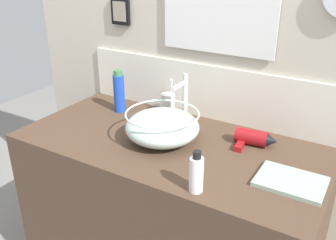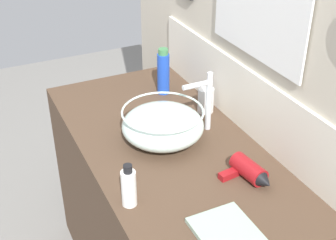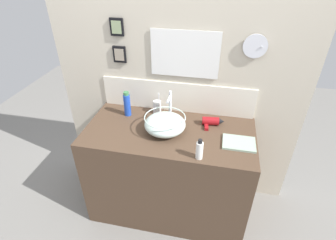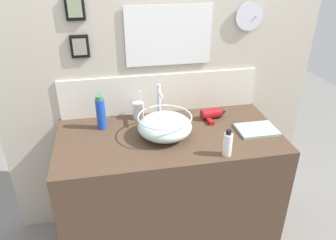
{
  "view_description": "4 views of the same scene",
  "coord_description": "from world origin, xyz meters",
  "px_view_note": "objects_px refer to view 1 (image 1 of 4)",
  "views": [
    {
      "loc": [
        0.73,
        -1.23,
        1.62
      ],
      "look_at": [
        -0.01,
        0.0,
        0.97
      ],
      "focal_mm": 40.0,
      "sensor_mm": 36.0,
      "label": 1
    },
    {
      "loc": [
        1.36,
        -0.65,
        1.88
      ],
      "look_at": [
        -0.01,
        0.0,
        0.97
      ],
      "focal_mm": 50.0,
      "sensor_mm": 36.0,
      "label": 2
    },
    {
      "loc": [
        0.33,
        -1.63,
        2.06
      ],
      "look_at": [
        -0.01,
        0.0,
        0.97
      ],
      "focal_mm": 28.0,
      "sensor_mm": 36.0,
      "label": 3
    },
    {
      "loc": [
        -0.33,
        -1.65,
        1.86
      ],
      "look_at": [
        -0.01,
        0.0,
        0.97
      ],
      "focal_mm": 35.0,
      "sensor_mm": 36.0,
      "label": 4
    }
  ],
  "objects_px": {
    "glass_bowl_sink": "(162,126)",
    "toothbrush_cup": "(168,104)",
    "soap_dispenser": "(196,174)",
    "faucet": "(184,97)",
    "hair_drier": "(254,138)",
    "hand_towel": "(291,182)",
    "spray_bottle": "(119,92)"
  },
  "relations": [
    {
      "from": "glass_bowl_sink",
      "to": "soap_dispenser",
      "type": "bearing_deg",
      "value": -41.06
    },
    {
      "from": "faucet",
      "to": "soap_dispenser",
      "type": "distance_m",
      "value": 0.53
    },
    {
      "from": "hand_towel",
      "to": "hair_drier",
      "type": "bearing_deg",
      "value": 134.92
    },
    {
      "from": "faucet",
      "to": "hair_drier",
      "type": "bearing_deg",
      "value": -3.01
    },
    {
      "from": "toothbrush_cup",
      "to": "hand_towel",
      "type": "relative_size",
      "value": 0.8
    },
    {
      "from": "hair_drier",
      "to": "hand_towel",
      "type": "distance_m",
      "value": 0.3
    },
    {
      "from": "hair_drier",
      "to": "spray_bottle",
      "type": "xyz_separation_m",
      "value": [
        -0.71,
        0.0,
        0.07
      ]
    },
    {
      "from": "faucet",
      "to": "soap_dispenser",
      "type": "relative_size",
      "value": 1.62
    },
    {
      "from": "hair_drier",
      "to": "toothbrush_cup",
      "type": "bearing_deg",
      "value": 168.79
    },
    {
      "from": "faucet",
      "to": "toothbrush_cup",
      "type": "xyz_separation_m",
      "value": [
        -0.13,
        0.08,
        -0.09
      ]
    },
    {
      "from": "glass_bowl_sink",
      "to": "toothbrush_cup",
      "type": "xyz_separation_m",
      "value": [
        -0.13,
        0.26,
        -0.01
      ]
    },
    {
      "from": "hand_towel",
      "to": "faucet",
      "type": "bearing_deg",
      "value": 157.79
    },
    {
      "from": "hair_drier",
      "to": "faucet",
      "type": "bearing_deg",
      "value": 176.99
    },
    {
      "from": "hand_towel",
      "to": "toothbrush_cup",
      "type": "bearing_deg",
      "value": 156.06
    },
    {
      "from": "hair_drier",
      "to": "spray_bottle",
      "type": "bearing_deg",
      "value": 179.65
    },
    {
      "from": "faucet",
      "to": "glass_bowl_sink",
      "type": "bearing_deg",
      "value": -90.0
    },
    {
      "from": "toothbrush_cup",
      "to": "spray_bottle",
      "type": "xyz_separation_m",
      "value": [
        -0.24,
        -0.09,
        0.05
      ]
    },
    {
      "from": "toothbrush_cup",
      "to": "spray_bottle",
      "type": "distance_m",
      "value": 0.26
    },
    {
      "from": "faucet",
      "to": "spray_bottle",
      "type": "relative_size",
      "value": 1.15
    },
    {
      "from": "glass_bowl_sink",
      "to": "toothbrush_cup",
      "type": "relative_size",
      "value": 1.69
    },
    {
      "from": "hair_drier",
      "to": "spray_bottle",
      "type": "height_order",
      "value": "spray_bottle"
    },
    {
      "from": "spray_bottle",
      "to": "hand_towel",
      "type": "distance_m",
      "value": 0.95
    },
    {
      "from": "hair_drier",
      "to": "toothbrush_cup",
      "type": "height_order",
      "value": "toothbrush_cup"
    },
    {
      "from": "glass_bowl_sink",
      "to": "hair_drier",
      "type": "height_order",
      "value": "glass_bowl_sink"
    },
    {
      "from": "hand_towel",
      "to": "glass_bowl_sink",
      "type": "bearing_deg",
      "value": 175.57
    },
    {
      "from": "hair_drier",
      "to": "soap_dispenser",
      "type": "distance_m",
      "value": 0.43
    },
    {
      "from": "soap_dispenser",
      "to": "hand_towel",
      "type": "height_order",
      "value": "soap_dispenser"
    },
    {
      "from": "glass_bowl_sink",
      "to": "faucet",
      "type": "height_order",
      "value": "faucet"
    },
    {
      "from": "soap_dispenser",
      "to": "spray_bottle",
      "type": "bearing_deg",
      "value": 146.93
    },
    {
      "from": "hair_drier",
      "to": "soap_dispenser",
      "type": "bearing_deg",
      "value": -97.93
    },
    {
      "from": "hair_drier",
      "to": "soap_dispenser",
      "type": "xyz_separation_m",
      "value": [
        -0.06,
        -0.42,
        0.04
      ]
    },
    {
      "from": "glass_bowl_sink",
      "to": "hair_drier",
      "type": "relative_size",
      "value": 1.75
    }
  ]
}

